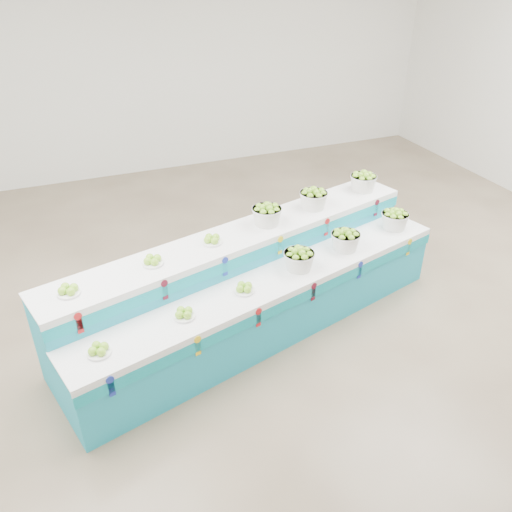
{
  "coord_description": "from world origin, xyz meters",
  "views": [
    {
      "loc": [
        -2.16,
        -4.32,
        3.67
      ],
      "look_at": [
        -0.41,
        0.01,
        0.87
      ],
      "focal_mm": 36.82,
      "sensor_mm": 36.0,
      "label": 1
    }
  ],
  "objects_px": {
    "plate_upper_mid": "(152,260)",
    "basket_upper_right": "(363,181)",
    "basket_lower_left": "(299,259)",
    "display_stand": "(256,285)"
  },
  "relations": [
    {
      "from": "basket_upper_right",
      "to": "display_stand",
      "type": "bearing_deg",
      "value": -156.47
    },
    {
      "from": "display_stand",
      "to": "basket_lower_left",
      "type": "distance_m",
      "value": 0.56
    },
    {
      "from": "plate_upper_mid",
      "to": "basket_upper_right",
      "type": "bearing_deg",
      "value": 15.18
    },
    {
      "from": "basket_upper_right",
      "to": "basket_lower_left",
      "type": "bearing_deg",
      "value": -144.91
    },
    {
      "from": "plate_upper_mid",
      "to": "basket_upper_right",
      "type": "height_order",
      "value": "basket_upper_right"
    },
    {
      "from": "display_stand",
      "to": "basket_lower_left",
      "type": "bearing_deg",
      "value": -37.69
    },
    {
      "from": "display_stand",
      "to": "plate_upper_mid",
      "type": "height_order",
      "value": "plate_upper_mid"
    },
    {
      "from": "basket_lower_left",
      "to": "display_stand",
      "type": "bearing_deg",
      "value": 157.5
    },
    {
      "from": "display_stand",
      "to": "basket_upper_right",
      "type": "xyz_separation_m",
      "value": [
        1.73,
        0.75,
        0.63
      ]
    },
    {
      "from": "basket_lower_left",
      "to": "basket_upper_right",
      "type": "xyz_separation_m",
      "value": [
        1.32,
        0.92,
        0.3
      ]
    }
  ]
}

